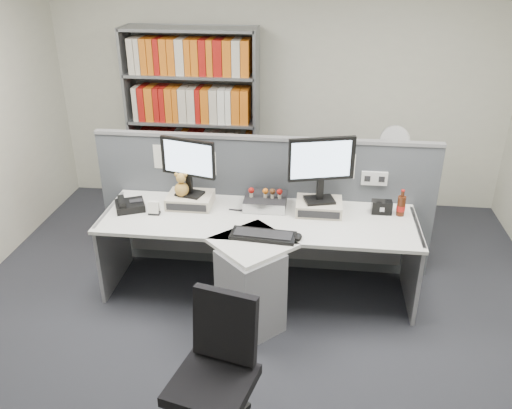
# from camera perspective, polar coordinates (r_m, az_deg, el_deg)

# --- Properties ---
(ground) EXTENTS (5.50, 5.50, 0.00)m
(ground) POSITION_cam_1_polar(r_m,az_deg,el_deg) (4.08, -1.12, -15.77)
(ground) COLOR #2D2F36
(ground) RESTS_ON ground
(room_shell) EXTENTS (5.04, 5.54, 2.72)m
(room_shell) POSITION_cam_1_polar(r_m,az_deg,el_deg) (3.18, -1.40, 9.03)
(room_shell) COLOR beige
(room_shell) RESTS_ON ground
(partition) EXTENTS (3.00, 0.08, 1.27)m
(partition) POSITION_cam_1_polar(r_m,az_deg,el_deg) (4.76, 0.91, 0.20)
(partition) COLOR #4E5258
(partition) RESTS_ON ground
(desk) EXTENTS (2.60, 1.20, 0.72)m
(desk) POSITION_cam_1_polar(r_m,az_deg,el_deg) (4.28, -0.09, -5.91)
(desk) COLOR silver
(desk) RESTS_ON ground
(monitor_riser_left) EXTENTS (0.38, 0.31, 0.10)m
(monitor_riser_left) POSITION_cam_1_polar(r_m,az_deg,el_deg) (4.56, -7.12, 0.49)
(monitor_riser_left) COLOR beige
(monitor_riser_left) RESTS_ON desk
(monitor_riser_right) EXTENTS (0.38, 0.31, 0.10)m
(monitor_riser_right) POSITION_cam_1_polar(r_m,az_deg,el_deg) (4.44, 6.81, -0.23)
(monitor_riser_right) COLOR beige
(monitor_riser_right) RESTS_ON desk
(monitor_left) EXTENTS (0.48, 0.21, 0.50)m
(monitor_left) POSITION_cam_1_polar(r_m,az_deg,el_deg) (4.43, -7.35, 4.56)
(monitor_left) COLOR black
(monitor_left) RESTS_ON monitor_riser_left
(monitor_right) EXTENTS (0.53, 0.23, 0.55)m
(monitor_right) POSITION_cam_1_polar(r_m,az_deg,el_deg) (4.29, 7.08, 4.34)
(monitor_right) COLOR black
(monitor_right) RESTS_ON monitor_riser_right
(desktop_pc) EXTENTS (0.35, 0.32, 0.09)m
(desktop_pc) POSITION_cam_1_polar(r_m,az_deg,el_deg) (4.50, 1.03, 0.31)
(desktop_pc) COLOR black
(desktop_pc) RESTS_ON desk
(figurines) EXTENTS (0.29, 0.05, 0.09)m
(figurines) POSITION_cam_1_polar(r_m,az_deg,el_deg) (4.45, 1.21, 1.35)
(figurines) COLOR beige
(figurines) RESTS_ON desktop_pc
(keyboard) EXTENTS (0.52, 0.23, 0.03)m
(keyboard) POSITION_cam_1_polar(r_m,az_deg,el_deg) (4.05, 0.78, -3.34)
(keyboard) COLOR black
(keyboard) RESTS_ON desk
(mouse) EXTENTS (0.06, 0.10, 0.04)m
(mouse) POSITION_cam_1_polar(r_m,az_deg,el_deg) (4.03, 4.55, -3.48)
(mouse) COLOR black
(mouse) RESTS_ON desk
(desk_phone) EXTENTS (0.30, 0.29, 0.10)m
(desk_phone) POSITION_cam_1_polar(r_m,az_deg,el_deg) (4.59, -13.53, -0.07)
(desk_phone) COLOR black
(desk_phone) RESTS_ON desk
(desk_calendar) EXTENTS (0.10, 0.07, 0.11)m
(desk_calendar) POSITION_cam_1_polar(r_m,az_deg,el_deg) (4.46, -10.95, -0.45)
(desk_calendar) COLOR black
(desk_calendar) RESTS_ON desk
(plush_toy) EXTENTS (0.12, 0.12, 0.21)m
(plush_toy) POSITION_cam_1_polar(r_m,az_deg,el_deg) (4.49, -8.04, 1.97)
(plush_toy) COLOR #B88A3D
(plush_toy) RESTS_ON monitor_riser_left
(speaker) EXTENTS (0.17, 0.09, 0.11)m
(speaker) POSITION_cam_1_polar(r_m,az_deg,el_deg) (4.51, 13.41, -0.27)
(speaker) COLOR black
(speaker) RESTS_ON desk
(cola_bottle) EXTENTS (0.07, 0.07, 0.23)m
(cola_bottle) POSITION_cam_1_polar(r_m,az_deg,el_deg) (4.50, 15.40, -0.14)
(cola_bottle) COLOR #3F190A
(cola_bottle) RESTS_ON desk
(shelving_unit) EXTENTS (1.41, 0.40, 2.00)m
(shelving_unit) POSITION_cam_1_polar(r_m,az_deg,el_deg) (5.88, -6.73, 8.59)
(shelving_unit) COLOR gray
(shelving_unit) RESTS_ON ground
(filing_cabinet) EXTENTS (0.45, 0.61, 0.70)m
(filing_cabinet) POSITION_cam_1_polar(r_m,az_deg,el_deg) (5.59, 13.97, 0.12)
(filing_cabinet) COLOR gray
(filing_cabinet) RESTS_ON ground
(desk_fan) EXTENTS (0.28, 0.17, 0.48)m
(desk_fan) POSITION_cam_1_polar(r_m,az_deg,el_deg) (5.35, 14.72, 6.38)
(desk_fan) COLOR white
(desk_fan) RESTS_ON filing_cabinet
(office_chair) EXTENTS (0.63, 0.62, 0.95)m
(office_chair) POSITION_cam_1_polar(r_m,az_deg,el_deg) (3.23, -4.22, -17.39)
(office_chair) COLOR silver
(office_chair) RESTS_ON ground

